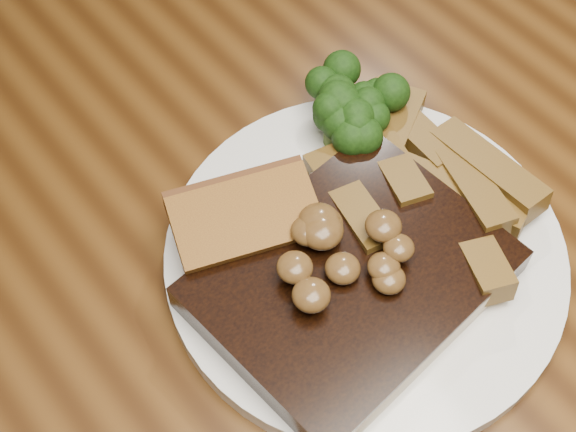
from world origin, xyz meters
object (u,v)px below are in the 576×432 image
Objects in this scene: dining_table at (288,318)px; plate at (365,257)px; steak at (351,280)px; potato_wedges at (425,188)px; garlic_bread at (247,235)px.

plate is (0.04, -0.03, 0.10)m from dining_table.
plate is 1.46× the size of steak.
potato_wedges reaches higher than plate.
garlic_bread is (-0.03, 0.07, -0.00)m from steak.
steak is 0.08m from garlic_bread.
steak is 1.56× the size of potato_wedges.
dining_table is 8.44× the size of steak.
potato_wedges is at bearing 9.32° from steak.
dining_table is 13.15× the size of potato_wedges.
potato_wedges is at bearing -14.19° from dining_table.
dining_table is at bearing -32.23° from garlic_bread.
plate is 2.87× the size of garlic_bread.
potato_wedges is (0.12, -0.05, 0.00)m from garlic_bread.
plate is 0.08m from garlic_bread.
potato_wedges is (0.06, 0.01, 0.02)m from plate.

